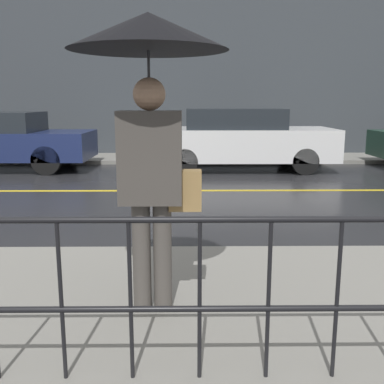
# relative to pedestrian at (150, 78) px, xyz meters

# --- Properties ---
(ground_plane) EXTENTS (80.00, 80.00, 0.00)m
(ground_plane) POSITION_rel_pedestrian_xyz_m (-1.61, 5.19, -1.84)
(ground_plane) COLOR #262628
(sidewalk_far) EXTENTS (28.00, 1.91, 0.10)m
(sidewalk_far) POSITION_rel_pedestrian_xyz_m (-1.61, 9.83, -1.79)
(sidewalk_far) COLOR gray
(sidewalk_far) RESTS_ON ground_plane
(lane_marking) EXTENTS (25.20, 0.12, 0.01)m
(lane_marking) POSITION_rel_pedestrian_xyz_m (-1.61, 5.19, -1.83)
(lane_marking) COLOR gold
(lane_marking) RESTS_ON ground_plane
(building_storefront) EXTENTS (28.00, 0.30, 5.02)m
(building_storefront) POSITION_rel_pedestrian_xyz_m (-1.61, 10.93, 0.67)
(building_storefront) COLOR #383D42
(building_storefront) RESTS_ON ground_plane
(pedestrian) EXTENTS (1.12, 1.12, 2.17)m
(pedestrian) POSITION_rel_pedestrian_xyz_m (0.00, 0.00, 0.00)
(pedestrian) COLOR #4C4742
(pedestrian) RESTS_ON sidewalk_near
(car_white) EXTENTS (4.53, 1.90, 1.51)m
(car_white) POSITION_rel_pedestrian_xyz_m (1.56, 7.95, -1.07)
(car_white) COLOR silver
(car_white) RESTS_ON ground_plane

